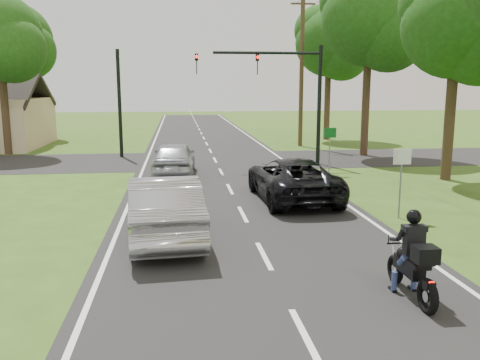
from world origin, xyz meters
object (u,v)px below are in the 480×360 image
dark_suv (292,179)px  sign_green (330,139)px  motorcycle_rider (413,264)px  silver_suv (174,158)px  utility_pole_far (302,69)px  silver_sedan (164,207)px  traffic_signal (284,83)px  sign_white (402,167)px

dark_suv → sign_green: bearing=-121.9°
dark_suv → sign_green: size_ratio=2.53×
motorcycle_rider → silver_suv: size_ratio=0.45×
silver_suv → utility_pole_far: size_ratio=0.45×
sign_green → silver_suv: bearing=176.0°
silver_sedan → traffic_signal: (5.71, 12.28, 3.29)m
traffic_signal → motorcycle_rider: bearing=-93.3°
silver_suv → traffic_signal: size_ratio=0.71×
silver_sedan → sign_green: bearing=-132.4°
utility_pole_far → sign_white: (-1.50, -19.02, -3.49)m
traffic_signal → sign_green: (1.56, -3.02, -2.54)m
motorcycle_rider → silver_sedan: size_ratio=0.40×
motorcycle_rider → silver_sedan: motorcycle_rider is taller
silver_suv → sign_green: bearing=179.2°
motorcycle_rider → dark_suv: bearing=92.7°
dark_suv → silver_sedan: (-4.38, -4.19, 0.09)m
dark_suv → sign_white: 4.06m
silver_suv → utility_pole_far: utility_pole_far is taller
silver_sedan → sign_white: 7.22m
silver_suv → sign_green: (7.07, -0.49, 0.82)m
silver_suv → sign_white: 10.96m
traffic_signal → silver_suv: bearing=-155.4°
sign_green → sign_white: bearing=-91.4°
traffic_signal → utility_pole_far: 8.55m
silver_suv → sign_green: 7.14m
utility_pole_far → sign_green: bearing=-96.7°
silver_sedan → utility_pole_far: (8.57, 20.28, 4.23)m
motorcycle_rider → utility_pole_far: (3.82, 24.76, 4.39)m
silver_sedan → dark_suv: bearing=-140.6°
silver_suv → sign_white: size_ratio=2.13×
motorcycle_rider → dark_suv: (-0.37, 8.66, 0.07)m
utility_pole_far → sign_white: 19.39m
dark_suv → utility_pole_far: bearing=-106.9°
sign_white → silver_sedan: bearing=-169.9°
silver_sedan → silver_suv: bearing=-95.4°
traffic_signal → sign_white: 11.39m
utility_pole_far → sign_white: utility_pole_far is taller
motorcycle_rider → sign_white: sign_white is taller
traffic_signal → sign_green: bearing=-62.6°
dark_suv → utility_pole_far: 17.18m
silver_sedan → sign_green: sign_green is taller
sign_green → dark_suv: bearing=-119.7°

